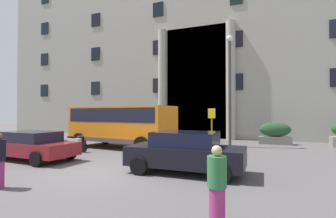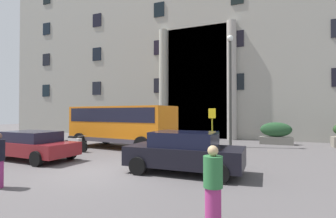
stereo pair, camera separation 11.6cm
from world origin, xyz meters
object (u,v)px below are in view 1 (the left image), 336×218
at_px(motorcycle_near_kerb, 74,143).
at_px(lamppost_plaza_centre, 230,81).
at_px(orange_minibus, 121,123).
at_px(pedestrian_child_trailing, 217,187).
at_px(hedge_planter_west, 82,130).
at_px(white_taxi_kerbside, 32,145).
at_px(hedge_planter_far_west, 275,134).
at_px(bus_stop_sign, 212,123).
at_px(motorcycle_far_end, 38,141).
at_px(parked_sedan_second, 185,152).

relative_size(motorcycle_near_kerb, lamppost_plaza_centre, 0.27).
distance_m(orange_minibus, pedestrian_child_trailing, 11.10).
relative_size(motorcycle_near_kerb, pedestrian_child_trailing, 1.25).
relative_size(pedestrian_child_trailing, lamppost_plaza_centre, 0.22).
height_order(hedge_planter_west, pedestrian_child_trailing, pedestrian_child_trailing).
bearing_deg(lamppost_plaza_centre, white_taxi_kerbside, -135.63).
bearing_deg(hedge_planter_west, hedge_planter_far_west, 1.76).
xyz_separation_m(white_taxi_kerbside, pedestrian_child_trailing, (8.98, -3.51, 0.08)).
distance_m(bus_stop_sign, motorcycle_near_kerb, 8.06).
distance_m(white_taxi_kerbside, motorcycle_near_kerb, 2.65).
xyz_separation_m(motorcycle_far_end, pedestrian_child_trailing, (11.69, -6.18, 0.30)).
relative_size(hedge_planter_far_west, motorcycle_far_end, 1.02).
bearing_deg(motorcycle_near_kerb, lamppost_plaza_centre, 39.79).
height_order(orange_minibus, motorcycle_far_end, orange_minibus).
relative_size(hedge_planter_far_west, hedge_planter_west, 1.14).
bearing_deg(pedestrian_child_trailing, lamppost_plaza_centre, 153.01).
relative_size(orange_minibus, bus_stop_sign, 2.82).
bearing_deg(bus_stop_sign, parked_sedan_second, -86.96).
xyz_separation_m(bus_stop_sign, pedestrian_child_trailing, (2.13, -10.30, -0.74)).
bearing_deg(pedestrian_child_trailing, bus_stop_sign, 158.76).
height_order(hedge_planter_far_west, pedestrian_child_trailing, pedestrian_child_trailing).
relative_size(motorcycle_far_end, pedestrian_child_trailing, 1.35).
bearing_deg(hedge_planter_west, white_taxi_kerbside, -60.39).
height_order(motorcycle_far_end, lamppost_plaza_centre, lamppost_plaza_centre).
distance_m(white_taxi_kerbside, pedestrian_child_trailing, 9.64).
relative_size(hedge_planter_far_west, white_taxi_kerbside, 0.48).
relative_size(orange_minibus, hedge_planter_far_west, 3.25).
bearing_deg(bus_stop_sign, orange_minibus, -159.10).
bearing_deg(orange_minibus, hedge_planter_far_west, 37.88).
bearing_deg(motorcycle_near_kerb, hedge_planter_far_west, 42.82).
distance_m(hedge_planter_west, parked_sedan_second, 15.82).
distance_m(parked_sedan_second, pedestrian_child_trailing, 4.19).
bearing_deg(motorcycle_near_kerb, pedestrian_child_trailing, -27.33).
bearing_deg(hedge_planter_far_west, motorcycle_far_end, -150.37).
xyz_separation_m(orange_minibus, hedge_planter_far_west, (8.82, 5.37, -0.80)).
relative_size(white_taxi_kerbside, lamppost_plaza_centre, 0.63).
relative_size(white_taxi_kerbside, motorcycle_near_kerb, 2.31).
height_order(orange_minibus, hedge_planter_west, orange_minibus).
height_order(bus_stop_sign, parked_sedan_second, bus_stop_sign).
bearing_deg(hedge_planter_west, motorcycle_near_kerb, -51.96).
relative_size(orange_minibus, motorcycle_far_end, 3.30).
bearing_deg(bus_stop_sign, white_taxi_kerbside, -135.24).
xyz_separation_m(motorcycle_near_kerb, lamppost_plaza_centre, (7.81, 5.01, 3.68)).
bearing_deg(parked_sedan_second, motorcycle_far_end, 166.48).
distance_m(bus_stop_sign, lamppost_plaza_centre, 2.93).
height_order(pedestrian_child_trailing, lamppost_plaza_centre, lamppost_plaza_centre).
xyz_separation_m(orange_minibus, motorcycle_far_end, (-4.41, -2.16, -1.07)).
height_order(orange_minibus, motorcycle_near_kerb, orange_minibus).
bearing_deg(bus_stop_sign, lamppost_plaza_centre, 41.50).
bearing_deg(parked_sedan_second, hedge_planter_far_west, 71.50).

